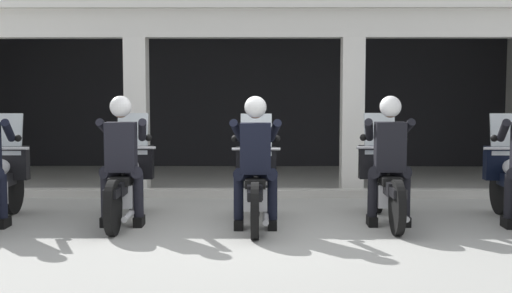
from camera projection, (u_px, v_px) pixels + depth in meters
ground_plane at (258, 189)px, 11.33m from camera, size 80.00×80.00×0.00m
station_building at (247, 71)px, 12.98m from camera, size 11.39×4.23×3.06m
kerb_strip at (244, 193)px, 10.52m from camera, size 10.89×0.24×0.12m
motorcycle_left at (127, 182)px, 8.59m from camera, size 0.62×2.04×1.35m
police_officer_left at (122, 149)px, 8.27m from camera, size 0.63×0.61×1.58m
motorcycle_center at (256, 184)px, 8.42m from camera, size 0.62×2.04×1.35m
police_officer_center at (255, 151)px, 8.09m from camera, size 0.63×0.61×1.58m
motorcycle_right at (385, 182)px, 8.61m from camera, size 0.62×2.04×1.35m
police_officer_right at (390, 149)px, 8.29m from camera, size 0.63×0.61×1.58m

